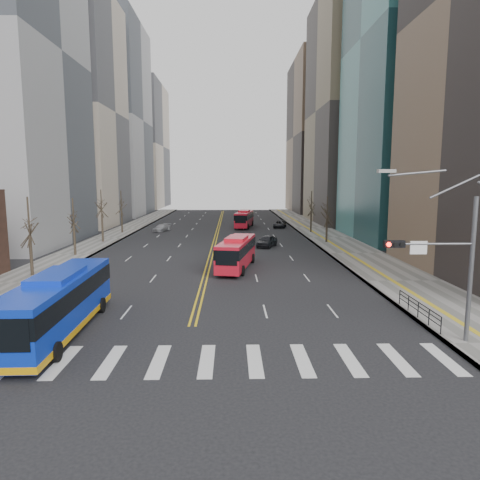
{
  "coord_description": "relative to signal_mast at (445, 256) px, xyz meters",
  "views": [
    {
      "loc": [
        2.4,
        -20.08,
        8.81
      ],
      "look_at": [
        3.08,
        12.34,
        4.3
      ],
      "focal_mm": 32.0,
      "sensor_mm": 36.0,
      "label": 1
    }
  ],
  "objects": [
    {
      "name": "car_dark_far",
      "position": [
        -2.16,
        58.13,
        -4.22
      ],
      "size": [
        3.07,
        4.93,
        1.27
      ],
      "primitive_type": "imported",
      "rotation": [
        0.0,
        0.0,
        -0.22
      ],
      "color": "black",
      "rests_on": "ground"
    },
    {
      "name": "red_bus_far",
      "position": [
        -8.86,
        58.56,
        -3.02
      ],
      "size": [
        4.06,
        10.58,
        3.3
      ],
      "color": "red",
      "rests_on": "ground"
    },
    {
      "name": "red_bus_near",
      "position": [
        -10.82,
        20.3,
        -3.04
      ],
      "size": [
        4.31,
        10.47,
        3.26
      ],
      "color": "red",
      "rests_on": "ground"
    },
    {
      "name": "car_white",
      "position": [
        -22.13,
        4.0,
        -4.25
      ],
      "size": [
        1.58,
        3.78,
        1.22
      ],
      "primitive_type": "imported",
      "rotation": [
        0.0,
        0.0,
        0.08
      ],
      "color": "silver",
      "rests_on": "ground"
    },
    {
      "name": "car_silver",
      "position": [
        -23.51,
        52.57,
        -4.23
      ],
      "size": [
        3.18,
        4.68,
        1.26
      ],
      "primitive_type": "imported",
      "rotation": [
        0.0,
        0.0,
        -0.36
      ],
      "color": "#A3A3A8",
      "rests_on": "ground"
    },
    {
      "name": "signal_mast",
      "position": [
        0.0,
        0.0,
        0.0
      ],
      "size": [
        5.37,
        0.37,
        9.39
      ],
      "color": "slate",
      "rests_on": "ground"
    },
    {
      "name": "car_dark_mid",
      "position": [
        -6.56,
        34.54,
        -4.07
      ],
      "size": [
        3.51,
        4.96,
        1.57
      ],
      "primitive_type": "imported",
      "rotation": [
        0.0,
        0.0,
        -0.41
      ],
      "color": "black",
      "rests_on": "ground"
    },
    {
      "name": "blue_bus",
      "position": [
        -21.31,
        2.0,
        -2.96
      ],
      "size": [
        3.07,
        12.49,
        3.61
      ],
      "color": "#0D30C3",
      "rests_on": "ground"
    },
    {
      "name": "sidewalk_left",
      "position": [
        -30.27,
        43.0,
        -4.78
      ],
      "size": [
        5.0,
        130.0,
        0.15
      ],
      "primitive_type": "cube",
      "color": "slate",
      "rests_on": "ground"
    },
    {
      "name": "sidewalk_right",
      "position": [
        3.73,
        43.0,
        -4.78
      ],
      "size": [
        7.0,
        130.0,
        0.15
      ],
      "primitive_type": "cube",
      "color": "slate",
      "rests_on": "ground"
    },
    {
      "name": "office_towers",
      "position": [
        -13.64,
        66.51,
        19.07
      ],
      "size": [
        83.0,
        134.0,
        58.0
      ],
      "color": "gray",
      "rests_on": "ground"
    },
    {
      "name": "street_trees",
      "position": [
        -20.94,
        32.55,
        0.02
      ],
      "size": [
        35.2,
        47.2,
        7.6
      ],
      "color": "black",
      "rests_on": "ground"
    },
    {
      "name": "centerline",
      "position": [
        -13.77,
        53.0,
        -4.85
      ],
      "size": [
        0.55,
        100.0,
        0.01
      ],
      "color": "gold",
      "rests_on": "ground"
    },
    {
      "name": "crosswalk",
      "position": [
        -13.77,
        -2.0,
        -4.85
      ],
      "size": [
        26.7,
        4.0,
        0.01
      ],
      "color": "silver",
      "rests_on": "ground"
    },
    {
      "name": "ground",
      "position": [
        -13.77,
        -2.0,
        -4.86
      ],
      "size": [
        220.0,
        220.0,
        0.0
      ],
      "primitive_type": "plane",
      "color": "black"
    },
    {
      "name": "pedestrian_railing",
      "position": [
        0.53,
        4.0,
        -4.03
      ],
      "size": [
        0.06,
        6.06,
        1.02
      ],
      "color": "black",
      "rests_on": "sidewalk_right"
    }
  ]
}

